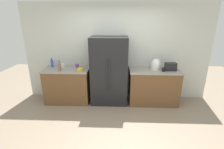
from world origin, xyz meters
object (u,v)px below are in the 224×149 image
object	(u,v)px
refrigerator	(109,71)
toaster	(171,67)
cup_a	(164,70)
bottle_a	(52,63)
bowl_a	(80,69)
cup_b	(77,66)
cup_c	(63,65)
rice_cooker	(156,65)
cup_d	(168,66)
bottle_b	(60,67)

from	to	relation	value
refrigerator	toaster	xyz separation A→B (m)	(1.56, -0.04, 0.15)
toaster	cup_a	xyz separation A→B (m)	(-0.19, -0.09, -0.05)
refrigerator	bottle_a	xyz separation A→B (m)	(-1.57, 0.17, 0.14)
refrigerator	bowl_a	distance (m)	0.74
refrigerator	cup_b	bearing A→B (deg)	174.68
toaster	cup_c	xyz separation A→B (m)	(-2.83, 0.18, -0.05)
bottle_a	cup_c	xyz separation A→B (m)	(0.31, -0.04, -0.04)
bowl_a	rice_cooker	bearing A→B (deg)	4.74
refrigerator	cup_b	world-z (taller)	refrigerator
cup_b	bottle_a	bearing A→B (deg)	172.60
bottle_a	cup_d	world-z (taller)	bottle_a
bottle_b	cup_b	bearing A→B (deg)	36.32
bottle_a	cup_d	distance (m)	3.14
bottle_b	refrigerator	bearing A→B (deg)	8.88
cup_d	bowl_a	xyz separation A→B (m)	(-2.29, -0.32, -0.01)
toaster	cup_c	bearing A→B (deg)	176.46
bottle_a	bowl_a	distance (m)	0.90
bottle_a	cup_b	xyz separation A→B (m)	(0.71, -0.09, -0.04)
rice_cooker	cup_a	world-z (taller)	rice_cooker
bowl_a	toaster	bearing A→B (deg)	2.12
refrigerator	bottle_a	size ratio (longest dim) A/B	7.37
rice_cooker	cup_c	bearing A→B (deg)	177.69
bottle_a	bowl_a	bearing A→B (deg)	-19.60
bowl_a	bottle_a	bearing A→B (deg)	160.40
bowl_a	cup_b	bearing A→B (deg)	122.96
bottle_a	bottle_b	distance (m)	0.50
cup_b	cup_c	xyz separation A→B (m)	(-0.40, 0.05, -0.00)
bottle_a	cup_d	xyz separation A→B (m)	(3.13, 0.02, -0.06)
toaster	bottle_b	xyz separation A→B (m)	(-2.80, -0.15, 0.00)
bottle_b	cup_c	xyz separation A→B (m)	(-0.03, 0.32, -0.05)
bottle_b	bowl_a	world-z (taller)	bottle_b
bottle_b	bowl_a	xyz separation A→B (m)	(0.51, 0.06, -0.07)
bottle_b	cup_d	world-z (taller)	bottle_b
rice_cooker	cup_b	distance (m)	2.07
bottle_b	cup_c	size ratio (longest dim) A/B	2.56
cup_a	cup_d	distance (m)	0.38
bottle_a	cup_b	size ratio (longest dim) A/B	2.20
toaster	bottle_b	size ratio (longest dim) A/B	1.05
bottle_a	cup_a	xyz separation A→B (m)	(2.94, -0.30, -0.05)
cup_c	bowl_a	distance (m)	0.60
cup_a	cup_b	size ratio (longest dim) A/B	0.84
rice_cooker	bowl_a	bearing A→B (deg)	-175.26
cup_b	cup_c	bearing A→B (deg)	172.83
cup_b	cup_a	bearing A→B (deg)	-5.36
refrigerator	rice_cooker	world-z (taller)	refrigerator
bottle_a	cup_a	bearing A→B (deg)	-5.85
toaster	cup_c	distance (m)	2.84
toaster	cup_c	world-z (taller)	toaster
refrigerator	cup_a	size ratio (longest dim) A/B	19.34
bottle_b	cup_a	size ratio (longest dim) A/B	2.91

